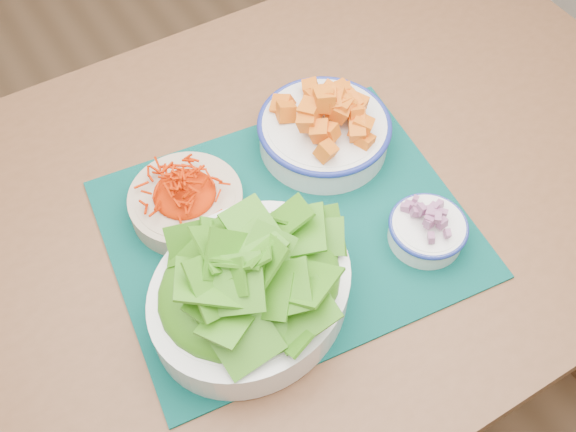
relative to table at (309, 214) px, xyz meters
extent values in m
plane|color=#956C48|center=(-0.14, -0.05, -0.66)|extent=(4.00, 4.00, 0.00)
cube|color=brown|center=(0.00, 0.00, 0.07)|extent=(1.35, 0.92, 0.04)
cylinder|color=brown|center=(0.61, 0.36, -0.31)|extent=(0.06, 0.06, 0.71)
cube|color=#02302C|center=(-0.08, -0.06, 0.09)|extent=(0.58, 0.49, 0.00)
cylinder|color=beige|center=(-0.19, 0.05, 0.11)|extent=(0.22, 0.22, 0.04)
ellipsoid|color=red|center=(-0.19, 0.05, 0.14)|extent=(0.15, 0.15, 0.03)
cylinder|color=silver|center=(0.06, 0.05, 0.12)|extent=(0.22, 0.22, 0.05)
torus|color=navy|center=(0.06, 0.05, 0.14)|extent=(0.22, 0.22, 0.01)
ellipsoid|color=orange|center=(0.06, 0.05, 0.17)|extent=(0.19, 0.19, 0.05)
ellipsoid|color=#246D0C|center=(-0.19, -0.14, 0.19)|extent=(0.26, 0.22, 0.07)
cylinder|color=white|center=(0.08, -0.18, 0.11)|extent=(0.14, 0.14, 0.04)
torus|color=navy|center=(0.08, -0.18, 0.13)|extent=(0.12, 0.12, 0.01)
ellipsoid|color=#6C0A45|center=(0.08, -0.18, 0.14)|extent=(0.10, 0.10, 0.02)
camera|label=1|loc=(-0.37, -0.51, 0.90)|focal=40.00mm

